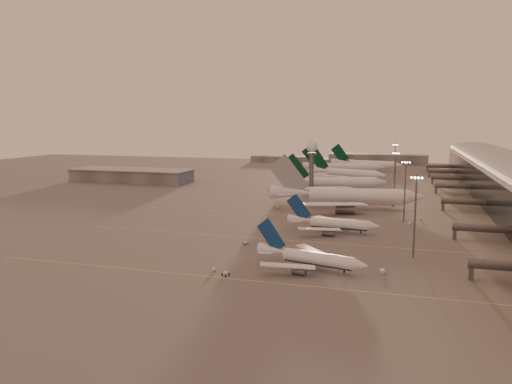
# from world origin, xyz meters

# --- Properties ---
(ground) EXTENTS (700.00, 700.00, 0.00)m
(ground) POSITION_xyz_m (0.00, 0.00, 0.00)
(ground) COLOR #555353
(ground) RESTS_ON ground
(taxiway_markings) EXTENTS (180.00, 185.25, 0.02)m
(taxiway_markings) POSITION_xyz_m (30.00, 56.00, 0.01)
(taxiway_markings) COLOR #EBDC52
(taxiway_markings) RESTS_ON ground
(hangar) EXTENTS (82.00, 27.00, 8.50)m
(hangar) POSITION_xyz_m (-120.00, 140.00, 4.32)
(hangar) COLOR slate
(hangar) RESTS_ON ground
(radar_tower) EXTENTS (6.40, 6.40, 31.10)m
(radar_tower) POSITION_xyz_m (5.00, 120.00, 20.95)
(radar_tower) COLOR #575A5F
(radar_tower) RESTS_ON ground
(mast_a) EXTENTS (3.60, 0.56, 25.00)m
(mast_a) POSITION_xyz_m (58.00, 0.00, 13.74)
(mast_a) COLOR #575A5F
(mast_a) RESTS_ON ground
(mast_b) EXTENTS (3.60, 0.56, 25.00)m
(mast_b) POSITION_xyz_m (55.00, 55.00, 13.74)
(mast_b) COLOR #575A5F
(mast_b) RESTS_ON ground
(mast_c) EXTENTS (3.60, 0.56, 25.00)m
(mast_c) POSITION_xyz_m (50.00, 110.00, 13.74)
(mast_c) COLOR #575A5F
(mast_c) RESTS_ON ground
(mast_d) EXTENTS (3.60, 0.56, 25.00)m
(mast_d) POSITION_xyz_m (48.00, 200.00, 13.74)
(mast_d) COLOR #575A5F
(mast_d) RESTS_ON ground
(distant_horizon) EXTENTS (165.00, 37.50, 9.00)m
(distant_horizon) POSITION_xyz_m (2.62, 325.14, 3.89)
(distant_horizon) COLOR slate
(distant_horizon) RESTS_ON ground
(narrowbody_near) EXTENTS (32.84, 25.88, 13.08)m
(narrowbody_near) POSITION_xyz_m (30.47, -20.60, 2.65)
(narrowbody_near) COLOR white
(narrowbody_near) RESTS_ON ground
(narrowbody_mid) EXTENTS (34.78, 27.68, 13.58)m
(narrowbody_mid) POSITION_xyz_m (29.98, 26.90, 2.75)
(narrowbody_mid) COLOR white
(narrowbody_mid) RESTS_ON ground
(widebody_white) EXTENTS (71.48, 56.93, 25.21)m
(widebody_white) POSITION_xyz_m (29.17, 78.39, 4.37)
(widebody_white) COLOR white
(widebody_white) RESTS_ON ground
(greentail_a) EXTENTS (59.10, 47.05, 22.07)m
(greentail_a) POSITION_xyz_m (16.56, 132.90, 3.90)
(greentail_a) COLOR white
(greentail_a) RESTS_ON ground
(greentail_b) EXTENTS (54.82, 43.52, 20.75)m
(greentail_b) POSITION_xyz_m (16.89, 188.70, 3.66)
(greentail_b) COLOR white
(greentail_b) RESTS_ON ground
(greentail_c) EXTENTS (61.15, 48.77, 22.67)m
(greentail_c) POSITION_xyz_m (10.52, 225.44, 4.00)
(greentail_c) COLOR white
(greentail_c) RESTS_ON ground
(greentail_d) EXTENTS (58.59, 46.95, 21.41)m
(greentail_d) POSITION_xyz_m (24.63, 261.48, 3.78)
(greentail_d) COLOR white
(greentail_d) RESTS_ON ground
(gsv_truck_a) EXTENTS (5.12, 3.28, 1.95)m
(gsv_truck_a) POSITION_xyz_m (6.06, -30.30, 0.99)
(gsv_truck_a) COLOR silver
(gsv_truck_a) RESTS_ON ground
(gsv_tug_near) EXTENTS (3.40, 4.08, 1.01)m
(gsv_tug_near) POSITION_xyz_m (10.15, -33.16, 0.52)
(gsv_tug_near) COLOR silver
(gsv_tug_near) RESTS_ON ground
(gsv_catering_a) EXTENTS (6.01, 4.39, 4.51)m
(gsv_catering_a) POSITION_xyz_m (50.13, -19.25, 2.25)
(gsv_catering_a) COLOR silver
(gsv_catering_a) RESTS_ON ground
(gsv_tug_mid) EXTENTS (3.53, 3.29, 0.87)m
(gsv_tug_mid) POSITION_xyz_m (5.01, 0.13, 0.45)
(gsv_tug_mid) COLOR silver
(gsv_tug_mid) RESTS_ON ground
(gsv_truck_b) EXTENTS (5.15, 2.73, 1.98)m
(gsv_truck_b) POSITION_xyz_m (57.56, 48.69, 1.01)
(gsv_truck_b) COLOR silver
(gsv_truck_b) RESTS_ON ground
(gsv_truck_c) EXTENTS (5.71, 3.20, 2.18)m
(gsv_truck_c) POSITION_xyz_m (-0.99, 68.30, 1.11)
(gsv_truck_c) COLOR gold
(gsv_truck_c) RESTS_ON ground
(gsv_catering_b) EXTENTS (4.76, 2.54, 3.76)m
(gsv_catering_b) POSITION_xyz_m (61.60, 60.84, 1.88)
(gsv_catering_b) COLOR silver
(gsv_catering_b) RESTS_ON ground
(gsv_tug_far) EXTENTS (3.05, 3.64, 0.90)m
(gsv_tug_far) POSITION_xyz_m (11.43, 92.32, 0.46)
(gsv_tug_far) COLOR silver
(gsv_tug_far) RESTS_ON ground
(gsv_truck_d) EXTENTS (3.58, 5.24, 2.00)m
(gsv_truck_d) POSITION_xyz_m (-21.80, 131.73, 1.02)
(gsv_truck_d) COLOR silver
(gsv_truck_d) RESTS_ON ground
(gsv_tug_hangar) EXTENTS (3.56, 2.29, 0.98)m
(gsv_tug_hangar) POSITION_xyz_m (33.27, 158.29, 0.50)
(gsv_tug_hangar) COLOR gold
(gsv_tug_hangar) RESTS_ON ground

